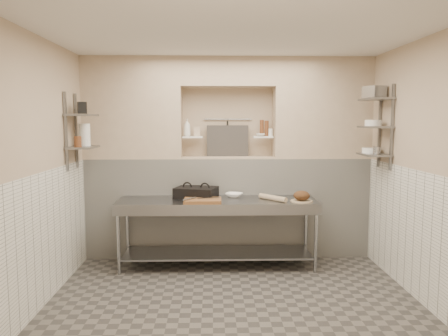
{
  "coord_description": "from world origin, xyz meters",
  "views": [
    {
      "loc": [
        -0.23,
        -4.44,
        1.93
      ],
      "look_at": [
        -0.08,
        0.9,
        1.35
      ],
      "focal_mm": 35.0,
      "sensor_mm": 36.0,
      "label": 1
    }
  ],
  "objects_px": {
    "cutting_board": "(203,201)",
    "rolling_pin": "(273,198)",
    "prep_table": "(217,219)",
    "bread_loaf": "(302,196)",
    "jug_left": "(85,135)",
    "mixing_bowl": "(234,195)",
    "bottle_soap": "(187,128)",
    "bowl_alcove": "(261,135)",
    "panini_press": "(196,192)"
  },
  "relations": [
    {
      "from": "jug_left",
      "to": "rolling_pin",
      "type": "bearing_deg",
      "value": -0.48
    },
    {
      "from": "mixing_bowl",
      "to": "jug_left",
      "type": "bearing_deg",
      "value": -172.77
    },
    {
      "from": "panini_press",
      "to": "cutting_board",
      "type": "bearing_deg",
      "value": -56.54
    },
    {
      "from": "prep_table",
      "to": "mixing_bowl",
      "type": "relative_size",
      "value": 11.28
    },
    {
      "from": "bowl_alcove",
      "to": "bread_loaf",
      "type": "bearing_deg",
      "value": -56.29
    },
    {
      "from": "prep_table",
      "to": "mixing_bowl",
      "type": "bearing_deg",
      "value": 41.59
    },
    {
      "from": "panini_press",
      "to": "rolling_pin",
      "type": "xyz_separation_m",
      "value": [
        1.0,
        -0.22,
        -0.04
      ]
    },
    {
      "from": "prep_table",
      "to": "bottle_soap",
      "type": "height_order",
      "value": "bottle_soap"
    },
    {
      "from": "cutting_board",
      "to": "bread_loaf",
      "type": "relative_size",
      "value": 2.25
    },
    {
      "from": "cutting_board",
      "to": "rolling_pin",
      "type": "bearing_deg",
      "value": 6.42
    },
    {
      "from": "panini_press",
      "to": "cutting_board",
      "type": "xyz_separation_m",
      "value": [
        0.09,
        -0.33,
        -0.05
      ]
    },
    {
      "from": "prep_table",
      "to": "panini_press",
      "type": "distance_m",
      "value": 0.46
    },
    {
      "from": "panini_press",
      "to": "mixing_bowl",
      "type": "xyz_separation_m",
      "value": [
        0.51,
        0.04,
        -0.04
      ]
    },
    {
      "from": "mixing_bowl",
      "to": "bottle_soap",
      "type": "relative_size",
      "value": 0.94
    },
    {
      "from": "panini_press",
      "to": "jug_left",
      "type": "relative_size",
      "value": 2.19
    },
    {
      "from": "mixing_bowl",
      "to": "jug_left",
      "type": "relative_size",
      "value": 0.82
    },
    {
      "from": "bread_loaf",
      "to": "bottle_soap",
      "type": "distance_m",
      "value": 1.85
    },
    {
      "from": "prep_table",
      "to": "panini_press",
      "type": "bearing_deg",
      "value": 150.07
    },
    {
      "from": "panini_press",
      "to": "bowl_alcove",
      "type": "bearing_deg",
      "value": 39.21
    },
    {
      "from": "rolling_pin",
      "to": "bread_loaf",
      "type": "xyz_separation_m",
      "value": [
        0.36,
        -0.1,
        0.04
      ]
    },
    {
      "from": "bread_loaf",
      "to": "bowl_alcove",
      "type": "relative_size",
      "value": 1.66
    },
    {
      "from": "bowl_alcove",
      "to": "cutting_board",
      "type": "bearing_deg",
      "value": -139.49
    },
    {
      "from": "bread_loaf",
      "to": "jug_left",
      "type": "distance_m",
      "value": 2.87
    },
    {
      "from": "bread_loaf",
      "to": "bowl_alcove",
      "type": "bearing_deg",
      "value": 123.71
    },
    {
      "from": "cutting_board",
      "to": "jug_left",
      "type": "bearing_deg",
      "value": 175.33
    },
    {
      "from": "rolling_pin",
      "to": "bread_loaf",
      "type": "height_order",
      "value": "bread_loaf"
    },
    {
      "from": "panini_press",
      "to": "jug_left",
      "type": "height_order",
      "value": "jug_left"
    },
    {
      "from": "rolling_pin",
      "to": "bottle_soap",
      "type": "height_order",
      "value": "bottle_soap"
    },
    {
      "from": "prep_table",
      "to": "jug_left",
      "type": "distance_m",
      "value": 2.02
    },
    {
      "from": "panini_press",
      "to": "bowl_alcove",
      "type": "height_order",
      "value": "bowl_alcove"
    },
    {
      "from": "mixing_bowl",
      "to": "bottle_soap",
      "type": "distance_m",
      "value": 1.16
    },
    {
      "from": "bowl_alcove",
      "to": "panini_press",
      "type": "bearing_deg",
      "value": -158.03
    },
    {
      "from": "bottle_soap",
      "to": "cutting_board",
      "type": "bearing_deg",
      "value": -71.86
    },
    {
      "from": "mixing_bowl",
      "to": "jug_left",
      "type": "distance_m",
      "value": 2.1
    },
    {
      "from": "prep_table",
      "to": "bread_loaf",
      "type": "distance_m",
      "value": 1.14
    },
    {
      "from": "cutting_board",
      "to": "rolling_pin",
      "type": "height_order",
      "value": "rolling_pin"
    },
    {
      "from": "prep_table",
      "to": "rolling_pin",
      "type": "relative_size",
      "value": 5.78
    },
    {
      "from": "prep_table",
      "to": "jug_left",
      "type": "height_order",
      "value": "jug_left"
    },
    {
      "from": "mixing_bowl",
      "to": "bread_loaf",
      "type": "relative_size",
      "value": 1.1
    },
    {
      "from": "mixing_bowl",
      "to": "bottle_soap",
      "type": "height_order",
      "value": "bottle_soap"
    },
    {
      "from": "mixing_bowl",
      "to": "rolling_pin",
      "type": "distance_m",
      "value": 0.56
    },
    {
      "from": "mixing_bowl",
      "to": "jug_left",
      "type": "xyz_separation_m",
      "value": [
        -1.91,
        -0.24,
        0.82
      ]
    },
    {
      "from": "cutting_board",
      "to": "bowl_alcove",
      "type": "relative_size",
      "value": 3.73
    },
    {
      "from": "bottle_soap",
      "to": "jug_left",
      "type": "distance_m",
      "value": 1.39
    },
    {
      "from": "bowl_alcove",
      "to": "jug_left",
      "type": "height_order",
      "value": "jug_left"
    },
    {
      "from": "prep_table",
      "to": "cutting_board",
      "type": "bearing_deg",
      "value": -139.34
    },
    {
      "from": "rolling_pin",
      "to": "bread_loaf",
      "type": "relative_size",
      "value": 2.15
    },
    {
      "from": "bowl_alcove",
      "to": "jug_left",
      "type": "xyz_separation_m",
      "value": [
        -2.3,
        -0.57,
        0.02
      ]
    },
    {
      "from": "rolling_pin",
      "to": "bread_loaf",
      "type": "distance_m",
      "value": 0.37
    },
    {
      "from": "bread_loaf",
      "to": "prep_table",
      "type": "bearing_deg",
      "value": 171.62
    }
  ]
}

